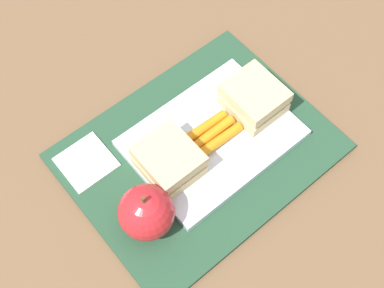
{
  "coord_description": "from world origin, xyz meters",
  "views": [
    {
      "loc": [
        0.22,
        0.25,
        0.64
      ],
      "look_at": [
        0.01,
        0.0,
        0.04
      ],
      "focal_mm": 46.56,
      "sensor_mm": 36.0,
      "label": 1
    }
  ],
  "objects_px": {
    "food_tray": "(212,138)",
    "apple": "(146,212)",
    "sandwich_half_left": "(254,98)",
    "sandwich_half_right": "(169,160)",
    "paper_napkin": "(86,162)",
    "carrot_sticks_bundle": "(212,134)"
  },
  "relations": [
    {
      "from": "sandwich_half_right",
      "to": "carrot_sticks_bundle",
      "type": "height_order",
      "value": "sandwich_half_right"
    },
    {
      "from": "food_tray",
      "to": "sandwich_half_right",
      "type": "xyz_separation_m",
      "value": [
        0.08,
        0.0,
        0.03
      ]
    },
    {
      "from": "food_tray",
      "to": "apple",
      "type": "bearing_deg",
      "value": 15.47
    },
    {
      "from": "sandwich_half_left",
      "to": "food_tray",
      "type": "bearing_deg",
      "value": 0.0
    },
    {
      "from": "sandwich_half_left",
      "to": "sandwich_half_right",
      "type": "distance_m",
      "value": 0.16
    },
    {
      "from": "food_tray",
      "to": "sandwich_half_left",
      "type": "relative_size",
      "value": 2.88
    },
    {
      "from": "sandwich_half_left",
      "to": "apple",
      "type": "height_order",
      "value": "apple"
    },
    {
      "from": "carrot_sticks_bundle",
      "to": "paper_napkin",
      "type": "height_order",
      "value": "carrot_sticks_bundle"
    },
    {
      "from": "sandwich_half_left",
      "to": "sandwich_half_right",
      "type": "xyz_separation_m",
      "value": [
        0.16,
        0.0,
        0.0
      ]
    },
    {
      "from": "carrot_sticks_bundle",
      "to": "apple",
      "type": "relative_size",
      "value": 0.94
    },
    {
      "from": "food_tray",
      "to": "carrot_sticks_bundle",
      "type": "relative_size",
      "value": 2.91
    },
    {
      "from": "paper_napkin",
      "to": "food_tray",
      "type": "bearing_deg",
      "value": 151.77
    },
    {
      "from": "sandwich_half_right",
      "to": "paper_napkin",
      "type": "height_order",
      "value": "sandwich_half_right"
    },
    {
      "from": "food_tray",
      "to": "apple",
      "type": "distance_m",
      "value": 0.15
    },
    {
      "from": "food_tray",
      "to": "sandwich_half_right",
      "type": "relative_size",
      "value": 2.88
    },
    {
      "from": "sandwich_half_right",
      "to": "paper_napkin",
      "type": "relative_size",
      "value": 1.14
    },
    {
      "from": "sandwich_half_right",
      "to": "apple",
      "type": "distance_m",
      "value": 0.08
    },
    {
      "from": "apple",
      "to": "paper_napkin",
      "type": "bearing_deg",
      "value": -83.78
    },
    {
      "from": "food_tray",
      "to": "carrot_sticks_bundle",
      "type": "xyz_separation_m",
      "value": [
        0.0,
        -0.0,
        0.01
      ]
    },
    {
      "from": "sandwich_half_left",
      "to": "sandwich_half_right",
      "type": "bearing_deg",
      "value": 0.0
    },
    {
      "from": "carrot_sticks_bundle",
      "to": "apple",
      "type": "bearing_deg",
      "value": 15.52
    },
    {
      "from": "carrot_sticks_bundle",
      "to": "apple",
      "type": "xyz_separation_m",
      "value": [
        0.15,
        0.04,
        0.02
      ]
    }
  ]
}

